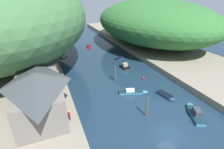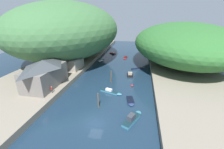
% 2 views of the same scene
% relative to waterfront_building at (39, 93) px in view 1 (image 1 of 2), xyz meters
% --- Properties ---
extents(water_surface, '(130.00, 130.00, 0.00)m').
position_rel_waterfront_building_xyz_m(water_surface, '(16.65, 19.52, -5.03)').
color(water_surface, '#192D42').
rests_on(water_surface, ground).
extents(left_bank, '(22.00, 120.00, 1.39)m').
position_rel_waterfront_building_xyz_m(left_bank, '(-5.94, 19.52, -4.33)').
color(left_bank, gray).
rests_on(left_bank, ground).
extents(right_bank, '(22.00, 120.00, 1.39)m').
position_rel_waterfront_building_xyz_m(right_bank, '(39.25, 19.52, -4.33)').
color(right_bank, gray).
rests_on(right_bank, ground).
extents(hillside_left, '(41.94, 58.72, 23.03)m').
position_rel_waterfront_building_xyz_m(hillside_left, '(-7.04, 29.24, 7.87)').
color(hillside_left, '#3D6B3D').
rests_on(hillside_left, left_bank).
extents(hillside_right, '(37.21, 52.09, 15.29)m').
position_rel_waterfront_building_xyz_m(hillside_right, '(40.35, 30.04, 4.01)').
color(hillside_right, '#2D662D').
rests_on(hillside_right, right_bank).
extents(waterfront_building, '(7.03, 13.20, 7.06)m').
position_rel_waterfront_building_xyz_m(waterfront_building, '(0.00, 0.00, 0.00)').
color(waterfront_building, slate).
rests_on(waterfront_building, left_bank).
extents(boathouse_shed, '(5.52, 8.47, 5.50)m').
position_rel_waterfront_building_xyz_m(boathouse_shed, '(1.33, 14.15, -0.80)').
color(boathouse_shed, gray).
rests_on(boathouse_shed, left_bank).
extents(boat_far_upstream, '(2.30, 3.55, 1.49)m').
position_rel_waterfront_building_xyz_m(boat_far_upstream, '(21.23, 14.37, -4.58)').
color(boat_far_upstream, black).
rests_on(boat_far_upstream, water_surface).
extents(boat_cabin_cruiser, '(6.17, 2.96, 0.98)m').
position_rel_waterfront_building_xyz_m(boat_cabin_cruiser, '(17.33, 1.82, -4.73)').
color(boat_cabin_cruiser, teal).
rests_on(boat_cabin_cruiser, water_surface).
extents(boat_moored_right, '(2.32, 4.24, 0.50)m').
position_rel_waterfront_building_xyz_m(boat_moored_right, '(22.66, -1.91, -4.78)').
color(boat_moored_right, navy).
rests_on(boat_moored_right, water_surface).
extents(boat_far_right_bank, '(3.89, 6.04, 1.59)m').
position_rel_waterfront_building_xyz_m(boat_far_right_bank, '(23.54, -8.16, -4.56)').
color(boat_far_right_bank, teal).
rests_on(boat_far_right_bank, water_surface).
extents(boat_near_quay, '(3.94, 3.43, 0.89)m').
position_rel_waterfront_building_xyz_m(boat_near_quay, '(9.78, 43.39, -4.74)').
color(boat_near_quay, red).
rests_on(boat_near_quay, water_surface).
extents(boat_red_skiff, '(1.54, 4.59, 0.43)m').
position_rel_waterfront_building_xyz_m(boat_red_skiff, '(17.36, 36.06, -4.82)').
color(boat_red_skiff, red).
rests_on(boat_red_skiff, water_surface).
extents(boat_open_rowboat, '(2.87, 3.41, 0.55)m').
position_rel_waterfront_building_xyz_m(boat_open_rowboat, '(7.36, 30.05, -4.76)').
color(boat_open_rowboat, white).
rests_on(boat_open_rowboat, water_surface).
extents(boat_navy_launch, '(5.52, 3.72, 0.39)m').
position_rel_waterfront_building_xyz_m(boat_navy_launch, '(24.01, 21.84, -4.84)').
color(boat_navy_launch, navy).
rests_on(boat_navy_launch, water_surface).
extents(mooring_post_nearest, '(0.26, 0.26, 3.61)m').
position_rel_waterfront_building_xyz_m(mooring_post_nearest, '(15.84, -5.31, -3.21)').
color(mooring_post_nearest, brown).
rests_on(mooring_post_nearest, water_surface).
extents(mooring_post_fourth, '(0.28, 0.28, 3.73)m').
position_rel_waterfront_building_xyz_m(mooring_post_fourth, '(16.03, 8.25, -3.16)').
color(mooring_post_fourth, brown).
rests_on(mooring_post_fourth, water_surface).
extents(channel_buoy_near, '(0.55, 0.55, 0.82)m').
position_rel_waterfront_building_xyz_m(channel_buoy_near, '(22.45, 6.40, -4.71)').
color(channel_buoy_near, red).
rests_on(channel_buoy_near, water_surface).
extents(person_on_quay, '(0.34, 0.43, 1.69)m').
position_rel_waterfront_building_xyz_m(person_on_quay, '(3.69, -3.38, -2.66)').
color(person_on_quay, '#282D3D').
rests_on(person_on_quay, left_bank).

